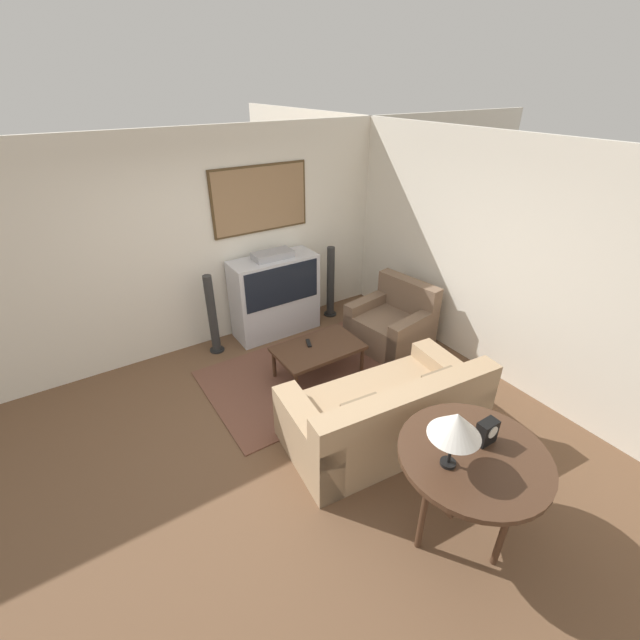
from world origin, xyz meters
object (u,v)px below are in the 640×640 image
mantel_clock (487,432)px  speaker_tower_left (212,317)px  tv (275,295)px  coffee_table (318,350)px  armchair (392,325)px  couch (386,414)px  table_lamp (456,425)px  speaker_tower_right (331,284)px  console_table (473,461)px

mantel_clock → speaker_tower_left: speaker_tower_left is taller
tv → coffee_table: size_ratio=1.18×
tv → armchair: 1.63m
couch → speaker_tower_left: speaker_tower_left is taller
couch → table_lamp: size_ratio=4.36×
armchair → couch: bearing=-51.7°
table_lamp → armchair: bearing=55.6°
coffee_table → armchair: bearing=2.9°
speaker_tower_right → couch: bearing=-112.3°
table_lamp → couch: bearing=69.7°
couch → mantel_clock: 1.21m
armchair → mantel_clock: bearing=-35.8°
couch → speaker_tower_right: speaker_tower_right is taller
couch → armchair: (1.20, 1.28, -0.00)m
table_lamp → speaker_tower_right: table_lamp is taller
speaker_tower_right → speaker_tower_left: bearing=180.0°
armchair → speaker_tower_left: (-2.03, 1.13, 0.22)m
coffee_table → tv: bearing=86.2°
couch → table_lamp: (-0.38, -1.04, 0.88)m
couch → mantel_clock: mantel_clock is taller
armchair → console_table: 2.76m
mantel_clock → speaker_tower_right: size_ratio=0.18×
couch → table_lamp: table_lamp is taller
table_lamp → speaker_tower_left: 3.54m
table_lamp → speaker_tower_right: (1.37, 3.45, -0.67)m
coffee_table → table_lamp: (-0.39, -2.26, 0.81)m
couch → mantel_clock: bearing=95.8°
speaker_tower_left → tv: bearing=1.0°
speaker_tower_left → speaker_tower_right: 1.82m
console_table → speaker_tower_left: bearing=100.9°
console_table → speaker_tower_right: speaker_tower_right is taller
mantel_clock → speaker_tower_left: (-0.83, 3.45, -0.40)m
console_table → speaker_tower_left: 3.57m
coffee_table → speaker_tower_right: bearing=50.4°
coffee_table → speaker_tower_right: 1.56m
couch → coffee_table: (0.00, 1.22, 0.08)m
coffee_table → mantel_clock: 2.32m
tv → mantel_clock: bearing=-91.3°
table_lamp → mantel_clock: (0.39, -0.00, -0.26)m
armchair → table_lamp: (-1.59, -2.32, 0.89)m
table_lamp → speaker_tower_right: size_ratio=0.43×
console_table → speaker_tower_right: bearing=71.9°
armchair → speaker_tower_left: 2.33m
tv → couch: tv is taller
speaker_tower_left → speaker_tower_right: (1.82, 0.00, 0.00)m
coffee_table → console_table: bearing=-93.8°
console_table → table_lamp: 0.49m
console_table → coffee_table: bearing=86.2°
console_table → couch: bearing=82.1°
tv → mantel_clock: size_ratio=6.25×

